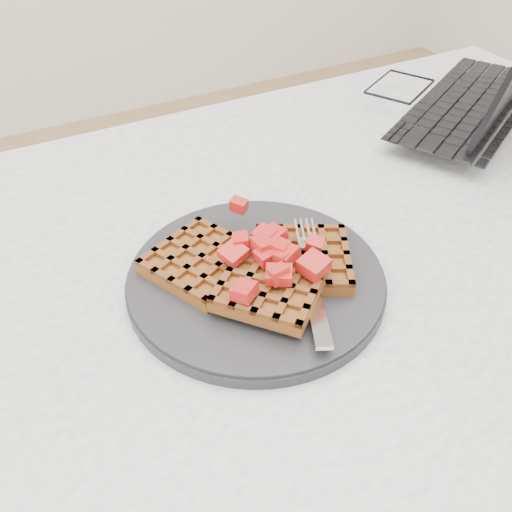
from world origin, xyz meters
name	(u,v)px	position (x,y,z in m)	size (l,w,h in m)	color
table	(329,314)	(0.00, 0.00, 0.64)	(1.20, 0.80, 0.75)	silver
plate	(256,279)	(-0.11, -0.02, 0.76)	(0.27, 0.27, 0.02)	black
waffles	(258,268)	(-0.11, -0.02, 0.78)	(0.23, 0.21, 0.03)	brown
strawberry_pile	(256,245)	(-0.11, -0.02, 0.80)	(0.15, 0.15, 0.02)	#A00B0C
fork	(310,278)	(-0.07, -0.06, 0.77)	(0.02, 0.18, 0.02)	silver
laptop	(455,92)	(0.34, 0.19, 0.79)	(0.43, 0.40, 0.25)	black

